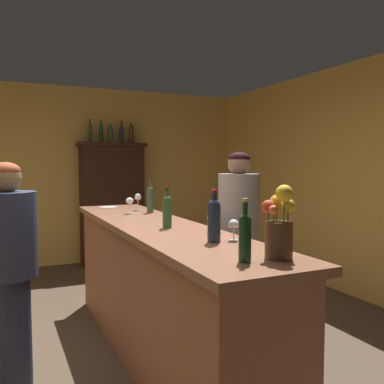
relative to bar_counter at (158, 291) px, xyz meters
The scene contains 21 objects.
floor 0.66m from the bar_counter, behind, with size 9.05×9.05×0.00m, color #4D3D2D.
wall_back 3.62m from the bar_counter, 96.30° to the left, with size 6.02×0.12×2.68m, color tan.
bar_counter is the anchor object (origin of this frame).
display_cabinet 3.29m from the bar_counter, 82.07° to the left, with size 1.02×0.36×1.84m.
wine_bottle_syrah 1.47m from the bar_counter, 91.53° to the right, with size 0.06×0.06×0.30m.
wine_bottle_merlot 1.03m from the bar_counter, 74.89° to the left, with size 0.06×0.06×0.33m.
wine_bottle_chardonnay 1.06m from the bar_counter, 85.54° to the right, with size 0.08×0.08×0.32m.
wine_bottle_rose 0.69m from the bar_counter, 87.50° to the right, with size 0.07×0.07×0.29m.
wine_glass_front 1.21m from the bar_counter, 80.94° to the left, with size 0.07×0.07×0.17m.
wine_glass_mid 0.83m from the bar_counter, 66.58° to the right, with size 0.08×0.08×0.12m.
wine_glass_rear 0.99m from the bar_counter, 89.74° to the left, with size 0.07×0.07×0.15m.
wine_glass_spare 1.05m from the bar_counter, 76.48° to the right, with size 0.07×0.07×0.13m.
flower_arrangement 1.50m from the bar_counter, 83.38° to the right, with size 0.16×0.16×0.37m.
cheese_plate 1.43m from the bar_counter, 92.78° to the left, with size 0.20×0.20×0.01m, color white.
display_bottle_left 3.55m from the bar_counter, 87.69° to the left, with size 0.06×0.06×0.34m.
display_bottle_midleft 3.56m from the bar_counter, 84.80° to the left, with size 0.06×0.06×0.35m.
display_bottle_center 3.57m from the bar_counter, 82.29° to the left, with size 0.07×0.07×0.31m.
display_bottle_midright 3.60m from the bar_counter, 79.36° to the left, with size 0.07×0.07×0.34m.
display_bottle_right 3.63m from the bar_counter, 76.76° to the left, with size 0.08×0.08×0.33m.
patron_tall 1.10m from the bar_counter, behind, with size 0.38×0.38×1.54m.
bartender 0.75m from the bar_counter, 13.20° to the right, with size 0.33×0.33×1.62m.
Camera 1 is at (-0.70, -2.95, 1.54)m, focal length 38.76 mm.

